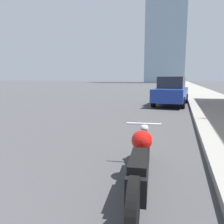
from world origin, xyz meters
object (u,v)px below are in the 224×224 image
(motorcycle, at_px, (140,161))
(parked_car_blue, at_px, (171,91))
(parked_car_silver, at_px, (176,85))
(parked_car_black, at_px, (177,83))
(parked_car_red, at_px, (177,84))

(motorcycle, relative_size, parked_car_blue, 0.59)
(parked_car_silver, relative_size, parked_car_black, 1.06)
(parked_car_red, bearing_deg, parked_car_blue, -86.28)
(parked_car_black, bearing_deg, parked_car_red, -90.53)
(parked_car_blue, distance_m, parked_car_black, 35.10)
(parked_car_silver, bearing_deg, parked_car_red, 93.51)
(parked_car_silver, distance_m, parked_car_black, 23.61)
(parked_car_red, xyz_separation_m, parked_car_black, (-0.22, 12.98, -0.06))
(parked_car_blue, distance_m, parked_car_red, 22.12)
(parked_car_blue, xyz_separation_m, parked_car_red, (-0.09, 22.12, 0.03))
(parked_car_red, bearing_deg, parked_car_black, 94.44)
(parked_car_black, bearing_deg, parked_car_blue, -90.99)
(parked_car_silver, height_order, parked_car_red, parked_car_silver)
(parked_car_silver, bearing_deg, motorcycle, -86.83)
(motorcycle, distance_m, parked_car_silver, 22.09)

